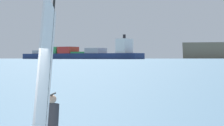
% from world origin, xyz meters
% --- Properties ---
extents(windsurfer, '(1.40, 3.88, 4.32)m').
position_xyz_m(windsurfer, '(-0.48, 1.54, 1.03)').
color(windsurfer, white).
rests_on(windsurfer, ground_plane).
extents(cargo_ship, '(210.28, 77.48, 34.86)m').
position_xyz_m(cargo_ship, '(-251.53, 585.90, 7.92)').
color(cargo_ship, navy).
rests_on(cargo_ship, ground_plane).
extents(distant_headland, '(1175.23, 502.23, 37.65)m').
position_xyz_m(distant_headland, '(-182.28, 1214.53, 18.82)').
color(distant_headland, '#756B56').
rests_on(distant_headland, ground_plane).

